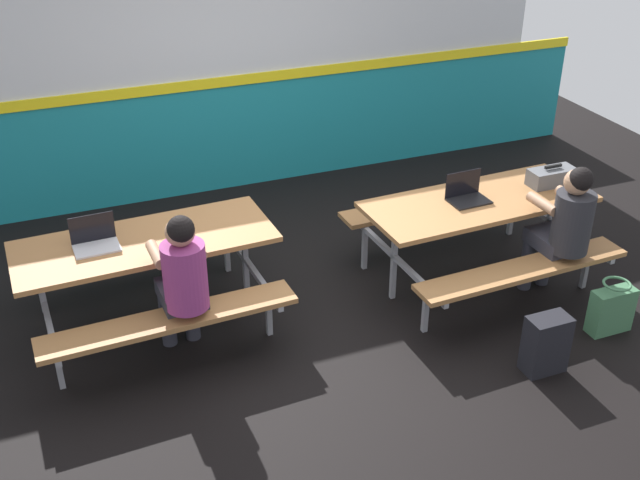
{
  "coord_description": "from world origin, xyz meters",
  "views": [
    {
      "loc": [
        -1.94,
        -4.92,
        3.49
      ],
      "look_at": [
        0.0,
        -0.03,
        0.55
      ],
      "focal_mm": 43.32,
      "sensor_mm": 36.0,
      "label": 1
    }
  ],
  "objects_px": {
    "student_further": "(564,223)",
    "laptop_dark": "(467,195)",
    "picnic_table_right": "(477,218)",
    "toolbox_grey": "(552,177)",
    "backpack_dark": "(545,344)",
    "laptop_silver": "(95,241)",
    "tote_bag_bright": "(611,309)",
    "student_nearer": "(183,276)",
    "picnic_table_left": "(147,259)"
  },
  "relations": [
    {
      "from": "student_further",
      "to": "laptop_dark",
      "type": "xyz_separation_m",
      "value": [
        -0.53,
        0.57,
        0.08
      ]
    },
    {
      "from": "picnic_table_left",
      "to": "laptop_silver",
      "type": "distance_m",
      "value": 0.4
    },
    {
      "from": "toolbox_grey",
      "to": "tote_bag_bright",
      "type": "height_order",
      "value": "toolbox_grey"
    },
    {
      "from": "toolbox_grey",
      "to": "backpack_dark",
      "type": "xyz_separation_m",
      "value": [
        -0.89,
        -1.28,
        -0.6
      ]
    },
    {
      "from": "backpack_dark",
      "to": "tote_bag_bright",
      "type": "height_order",
      "value": "backpack_dark"
    },
    {
      "from": "laptop_silver",
      "to": "laptop_dark",
      "type": "bearing_deg",
      "value": -6.5
    },
    {
      "from": "student_further",
      "to": "picnic_table_right",
      "type": "bearing_deg",
      "value": 128.38
    },
    {
      "from": "picnic_table_right",
      "to": "backpack_dark",
      "type": "xyz_separation_m",
      "value": [
        -0.18,
        -1.25,
        -0.36
      ]
    },
    {
      "from": "picnic_table_right",
      "to": "tote_bag_bright",
      "type": "distance_m",
      "value": 1.25
    },
    {
      "from": "toolbox_grey",
      "to": "laptop_silver",
      "type": "bearing_deg",
      "value": 174.85
    },
    {
      "from": "student_nearer",
      "to": "student_further",
      "type": "height_order",
      "value": "same"
    },
    {
      "from": "backpack_dark",
      "to": "picnic_table_left",
      "type": "bearing_deg",
      "value": 147.12
    },
    {
      "from": "laptop_dark",
      "to": "toolbox_grey",
      "type": "xyz_separation_m",
      "value": [
        0.81,
        -0.0,
        0.02
      ]
    },
    {
      "from": "picnic_table_right",
      "to": "toolbox_grey",
      "type": "height_order",
      "value": "toolbox_grey"
    },
    {
      "from": "backpack_dark",
      "to": "tote_bag_bright",
      "type": "relative_size",
      "value": 1.02
    },
    {
      "from": "picnic_table_right",
      "to": "laptop_silver",
      "type": "distance_m",
      "value": 3.01
    },
    {
      "from": "laptop_silver",
      "to": "laptop_dark",
      "type": "xyz_separation_m",
      "value": [
        2.88,
        -0.33,
        0.0
      ]
    },
    {
      "from": "picnic_table_left",
      "to": "student_further",
      "type": "relative_size",
      "value": 1.59
    },
    {
      "from": "picnic_table_right",
      "to": "backpack_dark",
      "type": "height_order",
      "value": "picnic_table_right"
    },
    {
      "from": "picnic_table_right",
      "to": "toolbox_grey",
      "type": "xyz_separation_m",
      "value": [
        0.71,
        0.03,
        0.24
      ]
    },
    {
      "from": "picnic_table_left",
      "to": "toolbox_grey",
      "type": "bearing_deg",
      "value": -5.28
    },
    {
      "from": "laptop_silver",
      "to": "backpack_dark",
      "type": "relative_size",
      "value": 0.75
    },
    {
      "from": "student_further",
      "to": "laptop_silver",
      "type": "height_order",
      "value": "student_further"
    },
    {
      "from": "student_nearer",
      "to": "student_further",
      "type": "xyz_separation_m",
      "value": [
        2.91,
        -0.33,
        0.0
      ]
    },
    {
      "from": "student_nearer",
      "to": "laptop_silver",
      "type": "distance_m",
      "value": 0.77
    },
    {
      "from": "picnic_table_left",
      "to": "student_nearer",
      "type": "height_order",
      "value": "student_nearer"
    },
    {
      "from": "laptop_silver",
      "to": "picnic_table_right",
      "type": "bearing_deg",
      "value": -6.91
    },
    {
      "from": "picnic_table_left",
      "to": "tote_bag_bright",
      "type": "height_order",
      "value": "picnic_table_left"
    },
    {
      "from": "picnic_table_right",
      "to": "backpack_dark",
      "type": "relative_size",
      "value": 4.36
    },
    {
      "from": "toolbox_grey",
      "to": "picnic_table_left",
      "type": "bearing_deg",
      "value": 174.72
    },
    {
      "from": "picnic_table_left",
      "to": "laptop_silver",
      "type": "height_order",
      "value": "laptop_silver"
    },
    {
      "from": "picnic_table_left",
      "to": "toolbox_grey",
      "type": "relative_size",
      "value": 4.79
    },
    {
      "from": "student_further",
      "to": "laptop_dark",
      "type": "height_order",
      "value": "student_further"
    },
    {
      "from": "picnic_table_left",
      "to": "backpack_dark",
      "type": "relative_size",
      "value": 4.36
    },
    {
      "from": "picnic_table_right",
      "to": "toolbox_grey",
      "type": "bearing_deg",
      "value": 2.3
    },
    {
      "from": "student_nearer",
      "to": "tote_bag_bright",
      "type": "relative_size",
      "value": 2.81
    },
    {
      "from": "laptop_silver",
      "to": "toolbox_grey",
      "type": "bearing_deg",
      "value": -5.15
    },
    {
      "from": "picnic_table_right",
      "to": "toolbox_grey",
      "type": "relative_size",
      "value": 4.79
    },
    {
      "from": "laptop_silver",
      "to": "student_nearer",
      "type": "bearing_deg",
      "value": -49.03
    },
    {
      "from": "picnic_table_right",
      "to": "backpack_dark",
      "type": "distance_m",
      "value": 1.31
    },
    {
      "from": "laptop_silver",
      "to": "toolbox_grey",
      "type": "height_order",
      "value": "laptop_silver"
    },
    {
      "from": "picnic_table_left",
      "to": "tote_bag_bright",
      "type": "xyz_separation_m",
      "value": [
        3.21,
        -1.39,
        -0.38
      ]
    },
    {
      "from": "laptop_silver",
      "to": "tote_bag_bright",
      "type": "relative_size",
      "value": 0.76
    },
    {
      "from": "student_further",
      "to": "toolbox_grey",
      "type": "bearing_deg",
      "value": 63.63
    },
    {
      "from": "picnic_table_left",
      "to": "picnic_table_right",
      "type": "height_order",
      "value": "same"
    },
    {
      "from": "student_further",
      "to": "laptop_dark",
      "type": "relative_size",
      "value": 3.67
    },
    {
      "from": "backpack_dark",
      "to": "tote_bag_bright",
      "type": "bearing_deg",
      "value": 15.07
    },
    {
      "from": "student_nearer",
      "to": "toolbox_grey",
      "type": "height_order",
      "value": "student_nearer"
    },
    {
      "from": "student_nearer",
      "to": "toolbox_grey",
      "type": "relative_size",
      "value": 3.02
    },
    {
      "from": "student_nearer",
      "to": "picnic_table_left",
      "type": "bearing_deg",
      "value": 105.79
    }
  ]
}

